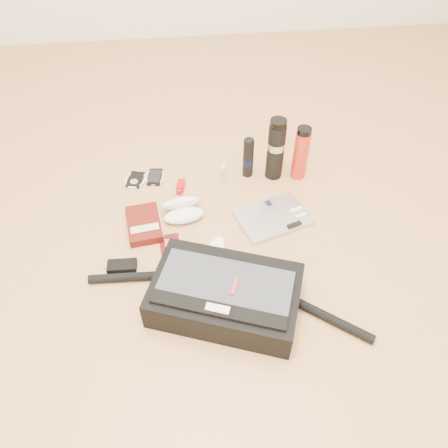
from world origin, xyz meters
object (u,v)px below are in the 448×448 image
Objects in this scene: messenger_bag at (225,295)px; thermos_black at (276,149)px; laptop at (273,217)px; book at (145,224)px; thermos_red at (301,153)px.

messenger_bag is 0.76m from thermos_black.
thermos_black reaches higher than messenger_bag.
messenger_bag is 2.89× the size of laptop.
thermos_black is (0.05, 0.28, 0.14)m from laptop.
laptop is 1.13× the size of thermos_black.
thermos_black is (0.60, 0.27, 0.13)m from book.
messenger_bag is 4.38× the size of book.
messenger_bag is at bearing -114.37° from thermos_black.
laptop is at bearing -100.82° from thermos_black.
thermos_red is (0.11, -0.02, -0.02)m from thermos_black.
thermos_black reaches higher than laptop.
messenger_bag is at bearing -62.79° from book.
book is 0.74× the size of thermos_black.
thermos_black is at bearing 61.65° from laptop.
thermos_red is (0.43, 0.67, 0.07)m from messenger_bag.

